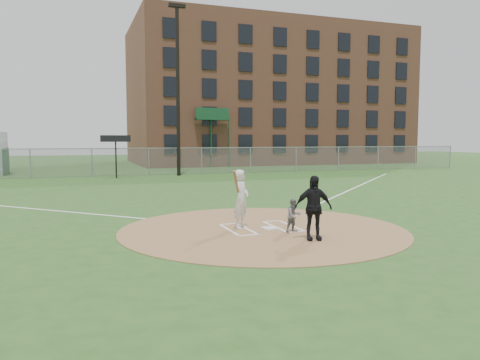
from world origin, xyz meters
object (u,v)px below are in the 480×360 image
object	(u,v)px
home_plate	(271,228)
umpire	(313,208)
batter_at_plate	(241,199)
catcher	(294,215)

from	to	relation	value
home_plate	umpire	bearing A→B (deg)	-76.47
umpire	batter_at_plate	size ratio (longest dim) A/B	0.96
umpire	batter_at_plate	xyz separation A→B (m)	(-1.22, 2.17, 0.02)
catcher	umpire	xyz separation A→B (m)	(0.03, -1.07, 0.37)
umpire	batter_at_plate	bearing A→B (deg)	131.89
catcher	batter_at_plate	distance (m)	1.66
home_plate	catcher	world-z (taller)	catcher
home_plate	umpire	size ratio (longest dim) A/B	0.28
catcher	umpire	distance (m)	1.14
umpire	batter_at_plate	world-z (taller)	batter_at_plate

